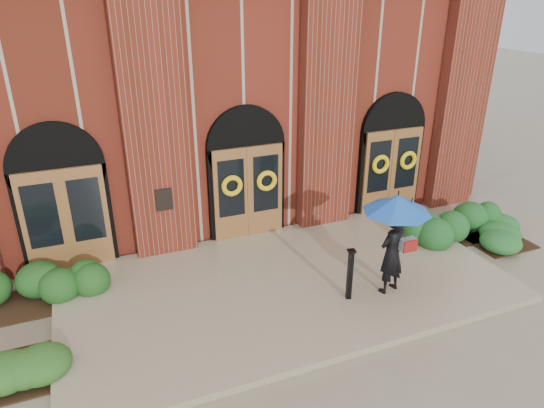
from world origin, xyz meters
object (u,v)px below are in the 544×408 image
man_with_umbrella (395,226)px  hedge_wall_right (456,221)px  metal_post (350,273)px  hedge_wall_left (41,288)px

man_with_umbrella → hedge_wall_right: 4.16m
man_with_umbrella → metal_post: bearing=-18.2°
man_with_umbrella → hedge_wall_right: (3.48, 1.84, -1.35)m
metal_post → hedge_wall_left: bearing=157.3°
metal_post → hedge_wall_right: metal_post is taller
hedge_wall_left → metal_post: bearing=-22.7°
man_with_umbrella → hedge_wall_left: (-7.16, 2.65, -1.40)m
hedge_wall_left → hedge_wall_right: size_ratio=0.88×
hedge_wall_right → man_with_umbrella: bearing=-152.1°
hedge_wall_left → hedge_wall_right: hedge_wall_right is taller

